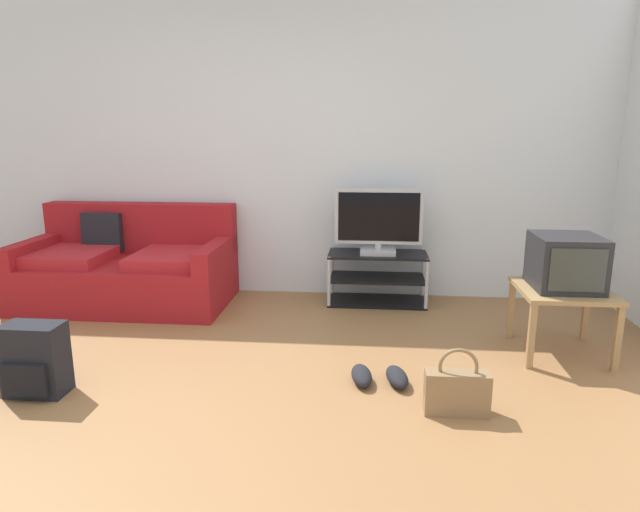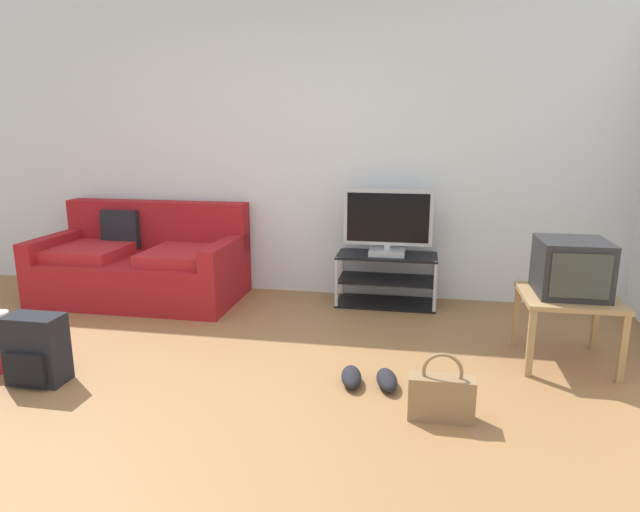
% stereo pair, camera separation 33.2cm
% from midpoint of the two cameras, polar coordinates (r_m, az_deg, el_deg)
% --- Properties ---
extents(ground_plane, '(9.00, 9.80, 0.02)m').
position_cam_midpoint_polar(ground_plane, '(3.10, -16.16, -16.64)').
color(ground_plane, olive).
extents(wall_back, '(9.00, 0.10, 2.70)m').
position_cam_midpoint_polar(wall_back, '(5.05, -6.94, 11.28)').
color(wall_back, silver).
rests_on(wall_back, ground_plane).
extents(couch, '(1.76, 0.95, 0.84)m').
position_cam_midpoint_polar(couch, '(5.14, -21.17, -1.23)').
color(couch, maroon).
rests_on(couch, ground_plane).
extents(tv_stand, '(0.86, 0.41, 0.45)m').
position_cam_midpoint_polar(tv_stand, '(4.81, 4.04, -2.33)').
color(tv_stand, black).
rests_on(tv_stand, ground_plane).
extents(flat_tv, '(0.75, 0.22, 0.57)m').
position_cam_midpoint_polar(flat_tv, '(4.68, 4.14, 3.54)').
color(flat_tv, '#B2B2B7').
rests_on(flat_tv, tv_stand).
extents(side_table, '(0.59, 0.59, 0.46)m').
position_cam_midpoint_polar(side_table, '(3.95, 21.92, -4.10)').
color(side_table, '#9E7A4C').
rests_on(side_table, ground_plane).
extents(crt_tv, '(0.42, 0.44, 0.36)m').
position_cam_midpoint_polar(crt_tv, '(3.90, 22.16, -0.62)').
color(crt_tv, '#232326').
rests_on(crt_tv, side_table).
extents(backpack, '(0.34, 0.27, 0.42)m').
position_cam_midpoint_polar(backpack, '(3.66, -30.06, -9.46)').
color(backpack, black).
rests_on(backpack, ground_plane).
extents(handbag, '(0.34, 0.12, 0.37)m').
position_cam_midpoint_polar(handbag, '(3.06, 11.07, -13.72)').
color(handbag, olive).
rests_on(handbag, ground_plane).
extents(sneakers_pair, '(0.38, 0.29, 0.09)m').
position_cam_midpoint_polar(sneakers_pair, '(3.37, 3.36, -12.50)').
color(sneakers_pair, black).
rests_on(sneakers_pair, ground_plane).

